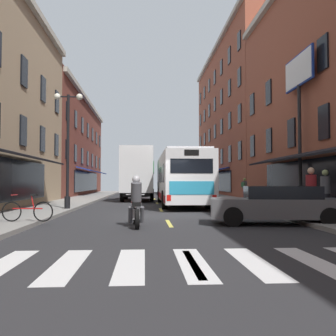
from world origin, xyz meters
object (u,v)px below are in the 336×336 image
at_px(transit_bus, 181,178).
at_px(sedan_near, 138,190).
at_px(pedestrian_far, 325,192).
at_px(bicycle_near, 28,211).
at_px(sedan_mid, 277,204).
at_px(box_truck, 138,175).
at_px(motorcycle_rider, 136,205).
at_px(pedestrian_mid, 311,192).
at_px(pedestrian_near, 245,188).
at_px(billboard_sign, 299,88).
at_px(street_lamp_twin, 68,145).

distance_m(transit_bus, sedan_near, 15.79).
bearing_deg(pedestrian_far, bicycle_near, 174.19).
xyz_separation_m(transit_bus, sedan_mid, (2.27, -10.87, -1.02)).
relative_size(transit_bus, pedestrian_far, 6.33).
distance_m(box_truck, sedan_mid, 17.72).
height_order(motorcycle_rider, pedestrian_mid, pedestrian_mid).
bearing_deg(pedestrian_mid, sedan_near, -136.78).
distance_m(transit_bus, pedestrian_mid, 11.29).
bearing_deg(motorcycle_rider, transit_bus, 77.27).
distance_m(sedan_near, pedestrian_near, 13.89).
bearing_deg(pedestrian_near, sedan_mid, -55.27).
relative_size(transit_bus, box_truck, 1.64).
distance_m(bicycle_near, pedestrian_far, 10.84).
xyz_separation_m(box_truck, motorcycle_rider, (0.24, -17.33, -1.35)).
relative_size(sedan_mid, motorcycle_rider, 2.25).
height_order(sedan_mid, pedestrian_near, pedestrian_near).
height_order(sedan_near, sedan_mid, sedan_mid).
bearing_deg(transit_bus, sedan_near, 100.74).
distance_m(motorcycle_rider, bicycle_near, 3.62).
xyz_separation_m(billboard_sign, pedestrian_mid, (-2.09, -5.85, -5.20)).
distance_m(pedestrian_mid, pedestrian_far, 1.57).
bearing_deg(motorcycle_rider, bicycle_near, 172.58).
bearing_deg(pedestrian_mid, sedan_mid, -53.22).
distance_m(box_truck, motorcycle_rider, 17.38).
relative_size(sedan_near, pedestrian_mid, 2.37).
bearing_deg(pedestrian_near, transit_bus, -95.12).
xyz_separation_m(box_truck, sedan_near, (-0.16, 9.42, -1.40)).
xyz_separation_m(box_truck, sedan_mid, (5.05, -16.93, -1.38)).
bearing_deg(pedestrian_near, box_truck, -147.14).
bearing_deg(billboard_sign, pedestrian_far, -102.15).
bearing_deg(motorcycle_rider, box_truck, 90.79).
bearing_deg(pedestrian_mid, billboard_sign, -170.35).
bearing_deg(box_truck, street_lamp_twin, -107.37).
xyz_separation_m(pedestrian_near, street_lamp_twin, (-11.31, -8.78, 2.31)).
relative_size(billboard_sign, motorcycle_rider, 3.80).
bearing_deg(sedan_near, pedestrian_near, -54.07).
xyz_separation_m(billboard_sign, box_truck, (-8.42, 10.92, -4.23)).
distance_m(sedan_mid, pedestrian_far, 2.72).
relative_size(transit_bus, sedan_mid, 2.43).
bearing_deg(box_truck, motorcycle_rider, -89.21).
bearing_deg(pedestrian_near, pedestrian_far, -46.67).
bearing_deg(bicycle_near, motorcycle_rider, -7.42).
xyz_separation_m(sedan_mid, bicycle_near, (-8.40, 0.07, -0.18)).
bearing_deg(sedan_near, bicycle_near, -96.92).
relative_size(pedestrian_mid, pedestrian_far, 1.02).
height_order(box_truck, pedestrian_far, box_truck).
bearing_deg(sedan_mid, pedestrian_mid, 7.47).
relative_size(pedestrian_near, pedestrian_mid, 0.90).
bearing_deg(sedan_mid, billboard_sign, 60.75).
bearing_deg(pedestrian_near, pedestrian_mid, -50.59).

